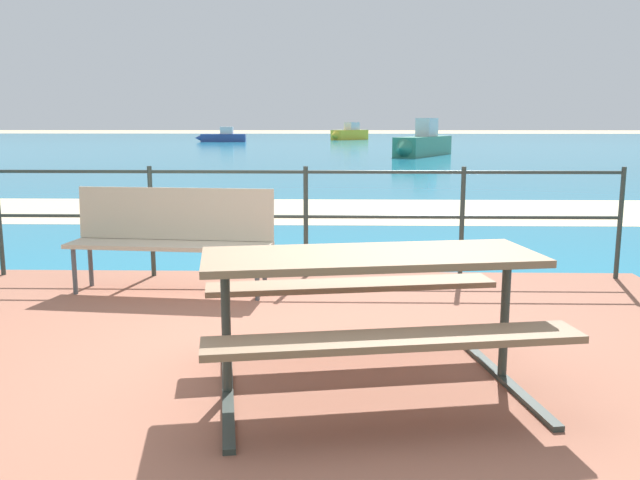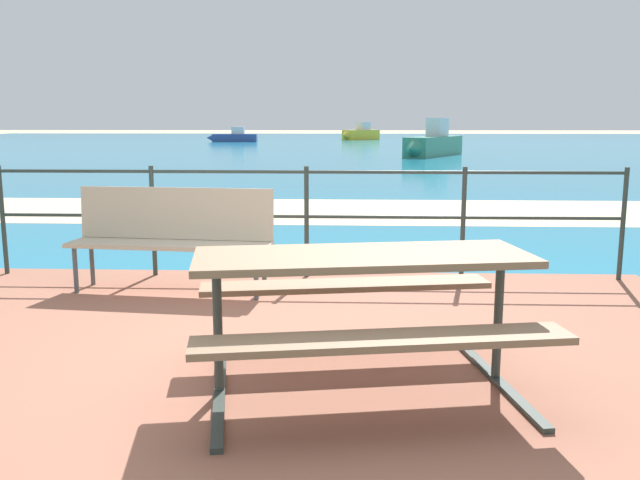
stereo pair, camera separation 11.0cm
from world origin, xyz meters
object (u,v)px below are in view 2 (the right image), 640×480
at_px(picnic_table, 362,287).
at_px(boat_mid, 360,134).
at_px(park_bench, 172,231).
at_px(boat_far, 433,144).
at_px(boat_near, 234,137).

distance_m(picnic_table, boat_mid, 54.20).
xyz_separation_m(park_bench, boat_far, (5.31, 24.84, -0.04)).
relative_size(picnic_table, boat_far, 0.38).
xyz_separation_m(picnic_table, park_bench, (-1.62, 2.15, -0.05)).
height_order(boat_near, boat_mid, boat_mid).
bearing_deg(boat_mid, boat_far, 50.37).
bearing_deg(picnic_table, park_bench, 117.21).
xyz_separation_m(picnic_table, boat_far, (3.69, 26.99, -0.09)).
bearing_deg(boat_mid, park_bench, 41.65).
height_order(park_bench, boat_near, boat_near).
distance_m(picnic_table, park_bench, 2.69).
relative_size(boat_near, boat_mid, 1.12).
bearing_deg(park_bench, boat_mid, 93.12).
bearing_deg(boat_far, picnic_table, 19.07).
height_order(park_bench, boat_far, boat_far).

